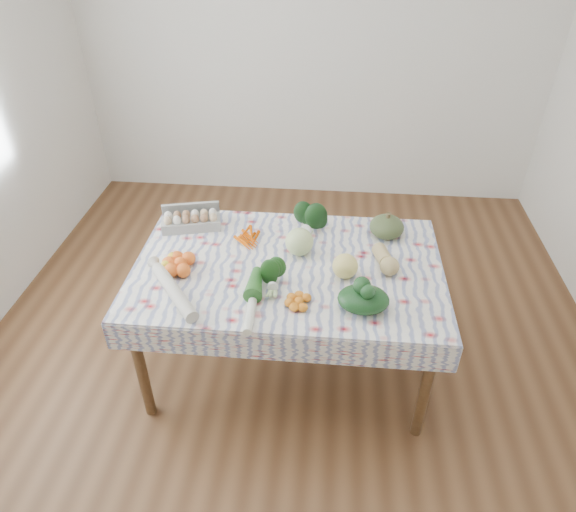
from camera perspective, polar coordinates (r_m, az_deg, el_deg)
The scene contains 17 objects.
ground at distance 3.28m, azimuth 0.00°, elevation -11.67°, with size 4.50×4.50×0.00m, color #55341D.
wall_back at distance 4.58m, azimuth 2.80°, elevation 22.96°, with size 4.00×0.04×2.80m, color silver.
dining_table at distance 2.82m, azimuth 0.00°, elevation -2.33°, with size 1.60×1.00×0.75m.
tablecloth at distance 2.77m, azimuth 0.00°, elevation -1.07°, with size 1.66×1.06×0.01m, color white.
egg_carton at distance 3.10m, azimuth -10.70°, elevation 3.77°, with size 0.34×0.14×0.09m, color #A1A19D.
carrot_bunch at distance 2.94m, azimuth -4.11°, elevation 1.77°, with size 0.19×0.17×0.03m, color #DD5200.
kale_bunch at distance 2.99m, azimuth 2.45°, elevation 3.96°, with size 0.18×0.16×0.16m, color #133314.
kabocha_squash at distance 3.01m, azimuth 10.91°, elevation 3.21°, with size 0.20×0.20×0.13m, color #42522C.
cabbage at distance 2.81m, azimuth 1.27°, elevation 1.59°, with size 0.16×0.16×0.16m, color #C4DA8D.
butternut_squash at distance 2.77m, azimuth 10.80°, elevation -0.29°, with size 0.10×0.22×0.10m, color tan.
orange_cluster at distance 2.77m, azimuth -11.89°, elevation -0.86°, with size 0.24×0.24×0.08m, color orange.
broccoli at distance 2.59m, azimuth -1.64°, elevation -2.55°, with size 0.14×0.14×0.10m, color #1B4B18.
mandarin_cluster at distance 2.50m, azimuth 1.21°, elevation -5.00°, with size 0.16×0.16×0.05m, color orange.
grapefruit at distance 2.66m, azimuth 6.37°, elevation -1.13°, with size 0.13×0.13×0.13m, color #E7D46D.
spinach_bag at distance 2.49m, azimuth 8.38°, elevation -4.78°, with size 0.25×0.20×0.11m, color black.
daikon at distance 2.60m, azimuth -12.54°, elevation -3.86°, with size 0.07×0.07×0.47m, color beige.
leek at distance 2.50m, azimuth -3.97°, elevation -5.08°, with size 0.05×0.05×0.42m, color white.
Camera 1 is at (0.20, -2.20, 2.42)m, focal length 32.00 mm.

